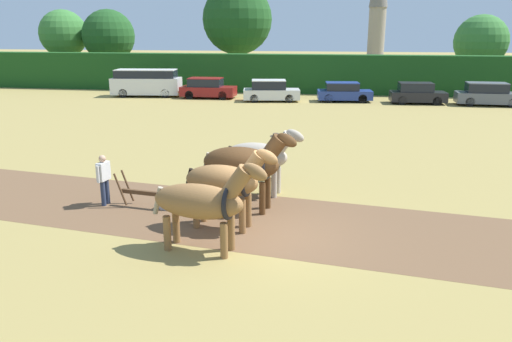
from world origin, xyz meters
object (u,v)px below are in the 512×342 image
(farmer_at_plow, at_px, (104,177))
(parked_car_left, at_px, (208,88))
(plow, at_px, (149,197))
(parked_van, at_px, (146,83))
(parked_car_center_right, at_px, (417,94))
(draft_horse_trail_left, at_px, (244,163))
(draft_horse_trail_right, at_px, (260,156))
(farmer_beside_team, at_px, (276,153))
(tree_left, at_px, (109,36))
(tree_center_left, at_px, (237,19))
(parked_car_right, at_px, (488,95))
(parked_car_center, at_px, (344,92))
(parked_car_center_left, at_px, (271,91))
(tree_center, at_px, (481,42))
(draft_horse_lead_left, at_px, (203,201))
(draft_horse_lead_right, at_px, (226,181))

(farmer_at_plow, distance_m, parked_car_left, 24.84)
(plow, height_order, parked_van, parked_van)
(parked_car_center_right, bearing_deg, farmer_at_plow, -119.58)
(draft_horse_trail_left, height_order, draft_horse_trail_right, draft_horse_trail_left)
(farmer_beside_team, height_order, parked_car_center_right, farmer_beside_team)
(tree_left, xyz_separation_m, farmer_beside_team, (21.28, -31.26, -3.61))
(tree_left, distance_m, tree_center_left, 13.08)
(parked_car_right, bearing_deg, farmer_at_plow, -123.46)
(parked_car_right, bearing_deg, draft_horse_trail_right, -117.76)
(parked_van, xyz_separation_m, parked_car_center, (15.54, -0.32, -0.41))
(farmer_at_plow, relative_size, parked_van, 0.27)
(tree_left, relative_size, parked_van, 1.28)
(parked_car_center_left, bearing_deg, parked_car_center_right, -6.40)
(tree_left, xyz_separation_m, tree_center, (35.12, 0.38, -0.42))
(tree_center_left, relative_size, draft_horse_trail_right, 3.52)
(farmer_at_plow, xyz_separation_m, parked_car_left, (-3.67, 24.56, -0.13))
(tree_center, bearing_deg, parked_car_left, -154.38)
(parked_van, bearing_deg, tree_left, 120.52)
(tree_center, xyz_separation_m, plow, (-17.11, -35.22, -3.82))
(tree_left, bearing_deg, draft_horse_lead_left, -61.35)
(draft_horse_trail_left, height_order, farmer_beside_team, draft_horse_trail_left)
(draft_horse_lead_left, distance_m, draft_horse_trail_left, 3.03)
(plow, relative_size, parked_car_center_right, 0.44)
(tree_center, distance_m, plow, 39.34)
(parked_car_center_right, bearing_deg, tree_center, 55.85)
(farmer_at_plow, relative_size, farmer_beside_team, 0.93)
(tree_left, distance_m, parked_car_right, 35.24)
(draft_horse_trail_left, bearing_deg, draft_horse_lead_right, -89.89)
(tree_left, relative_size, parked_car_center_left, 1.63)
(draft_horse_lead_right, relative_size, parked_car_right, 0.60)
(draft_horse_trail_right, height_order, farmer_beside_team, draft_horse_trail_right)
(parked_van, bearing_deg, tree_center, 13.41)
(parked_car_left, xyz_separation_m, parked_car_center_right, (15.66, -0.27, -0.03))
(parked_car_center, height_order, parked_car_right, parked_car_right)
(draft_horse_lead_left, relative_size, draft_horse_trail_right, 1.09)
(parked_van, height_order, parked_car_right, parked_van)
(tree_center, height_order, draft_horse_trail_left, tree_center)
(farmer_beside_team, bearing_deg, parked_car_right, 28.97)
(draft_horse_trail_left, bearing_deg, farmer_at_plow, -167.64)
(plow, relative_size, farmer_at_plow, 1.13)
(tree_left, relative_size, tree_center_left, 0.75)
(plow, xyz_separation_m, parked_car_right, (15.38, 24.21, 0.44))
(parked_car_center_left, bearing_deg, plow, -99.99)
(parked_car_center, distance_m, parked_car_right, 9.97)
(plow, xyz_separation_m, parked_car_left, (-5.05, 24.59, 0.43))
(farmer_beside_team, height_order, parked_car_center, farmer_beside_team)
(farmer_at_plow, relative_size, parked_car_left, 0.36)
(parked_car_center_right, bearing_deg, draft_horse_trail_left, -111.37)
(draft_horse_lead_left, relative_size, parked_van, 0.52)
(draft_horse_lead_right, bearing_deg, parked_car_left, 113.83)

